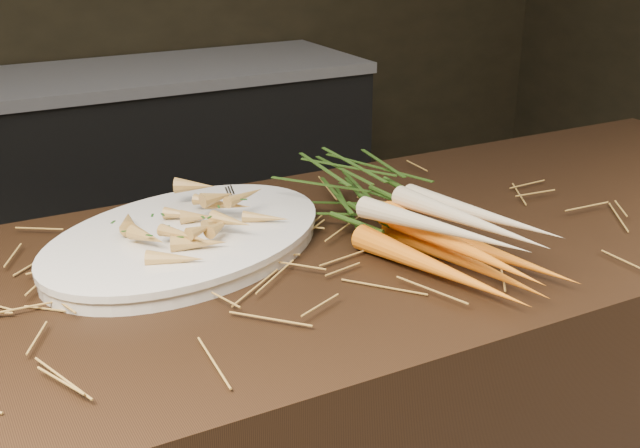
{
  "coord_description": "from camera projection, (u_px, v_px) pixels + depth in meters",
  "views": [
    {
      "loc": [
        -0.43,
        -0.71,
        1.41
      ],
      "look_at": [
        0.1,
        0.26,
        0.96
      ],
      "focal_mm": 45.0,
      "sensor_mm": 36.0,
      "label": 1
    }
  ],
  "objects": [
    {
      "name": "back_counter",
      "position": [
        128.0,
        181.0,
        3.05
      ],
      "size": [
        1.82,
        0.62,
        0.84
      ],
      "color": "black",
      "rests_on": "ground"
    },
    {
      "name": "straw_bedding",
      "position": [
        253.0,
        259.0,
        1.2
      ],
      "size": [
        1.4,
        0.6,
        0.02
      ],
      "primitive_type": null,
      "color": "olive",
      "rests_on": "main_counter"
    },
    {
      "name": "root_veg_bunch",
      "position": [
        383.0,
        207.0,
        1.28
      ],
      "size": [
        0.28,
        0.59,
        0.11
      ],
      "rotation": [
        0.0,
        0.0,
        0.17
      ],
      "color": "orange",
      "rests_on": "main_counter"
    },
    {
      "name": "serving_platter",
      "position": [
        186.0,
        242.0,
        1.25
      ],
      "size": [
        0.58,
        0.5,
        0.03
      ],
      "primitive_type": null,
      "rotation": [
        0.0,
        0.0,
        0.42
      ],
      "color": "white",
      "rests_on": "main_counter"
    },
    {
      "name": "roasted_veg_heap",
      "position": [
        185.0,
        218.0,
        1.23
      ],
      "size": [
        0.29,
        0.26,
        0.05
      ],
      "primitive_type": null,
      "rotation": [
        0.0,
        0.0,
        0.42
      ],
      "color": "#AD7E36",
      "rests_on": "serving_platter"
    },
    {
      "name": "serving_fork",
      "position": [
        270.0,
        205.0,
        1.36
      ],
      "size": [
        0.06,
        0.18,
        0.0
      ],
      "primitive_type": "cube",
      "rotation": [
        0.0,
        0.0,
        -0.26
      ],
      "color": "silver",
      "rests_on": "serving_platter"
    }
  ]
}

